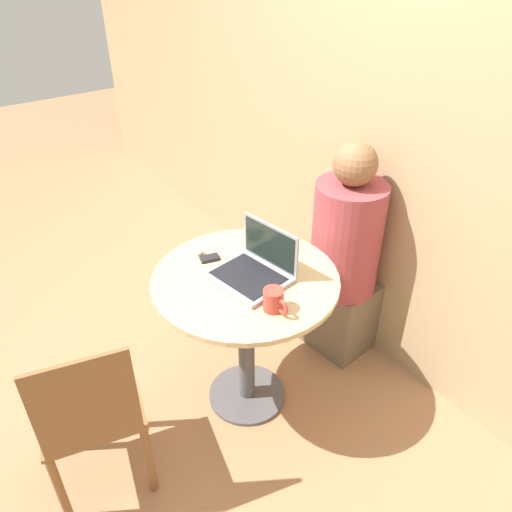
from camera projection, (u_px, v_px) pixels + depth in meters
ground_plane at (247, 395)px, 2.64m from camera, size 12.00×12.00×0.00m
back_wall at (393, 124)px, 2.33m from camera, size 7.00×0.05×2.60m
round_table at (246, 308)px, 2.31m from camera, size 0.84×0.84×0.77m
laptop at (255, 268)px, 2.19m from camera, size 0.36×0.32×0.22m
cell_phone at (210, 258)px, 2.32m from camera, size 0.07×0.10×0.02m
computer_mouse at (199, 251)px, 2.35m from camera, size 0.06×0.04×0.03m
coffee_cup at (274, 300)px, 2.00m from camera, size 0.13×0.08×0.09m
chair_empty at (92, 416)px, 1.99m from camera, size 0.48×0.48×0.86m
person_seated at (349, 268)px, 2.70m from camera, size 0.39×0.57×1.25m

